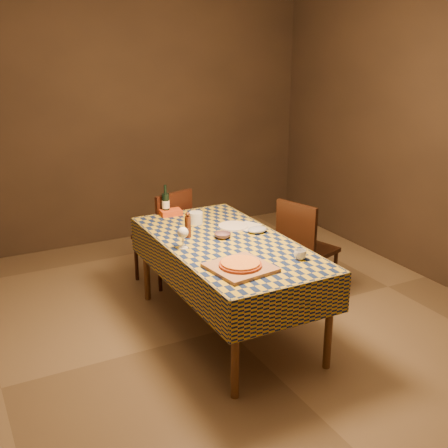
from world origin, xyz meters
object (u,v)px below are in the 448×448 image
object	(u,v)px
white_plate	(233,226)
chair_right	(303,245)
dining_table	(227,251)
cutting_board	(240,268)
chair_far	(167,232)
bowl	(223,236)
wine_bottle	(166,204)
pizza	(240,264)

from	to	relation	value
white_plate	chair_right	size ratio (longest dim) A/B	0.27
dining_table	cutting_board	size ratio (longest dim) A/B	4.63
white_plate	chair_far	world-z (taller)	chair_far
dining_table	cutting_board	world-z (taller)	cutting_board
dining_table	cutting_board	bearing A→B (deg)	-108.34
dining_table	bowl	xyz separation A→B (m)	(0.01, 0.09, 0.10)
wine_bottle	white_plate	xyz separation A→B (m)	(0.37, -0.58, -0.10)
pizza	chair_right	xyz separation A→B (m)	(1.05, 0.72, -0.29)
pizza	chair_right	world-z (taller)	chair_right
cutting_board	bowl	size ratio (longest dim) A/B	3.02
cutting_board	bowl	xyz separation A→B (m)	(0.18, 0.61, 0.01)
wine_bottle	chair_far	bearing A→B (deg)	67.91
white_plate	chair_right	world-z (taller)	chair_right
white_plate	chair_far	distance (m)	0.88
dining_table	white_plate	distance (m)	0.37
bowl	wine_bottle	world-z (taller)	wine_bottle
dining_table	pizza	distance (m)	0.56
chair_right	bowl	bearing A→B (deg)	-172.81
dining_table	bowl	distance (m)	0.13
bowl	chair_far	size ratio (longest dim) A/B	0.14
dining_table	white_plate	bearing A→B (deg)	53.32
chair_right	wine_bottle	bearing A→B (deg)	147.20
pizza	bowl	size ratio (longest dim) A/B	2.97
cutting_board	bowl	world-z (taller)	bowl
chair_far	bowl	bearing A→B (deg)	-85.38
bowl	chair_far	bearing A→B (deg)	94.62
dining_table	cutting_board	distance (m)	0.56
dining_table	wine_bottle	distance (m)	0.90
white_plate	chair_right	distance (m)	0.72
wine_bottle	white_plate	size ratio (longest dim) A/B	1.09
dining_table	wine_bottle	bearing A→B (deg)	100.48
pizza	dining_table	bearing A→B (deg)	71.66
cutting_board	wine_bottle	size ratio (longest dim) A/B	1.45
pizza	white_plate	size ratio (longest dim) A/B	1.56
chair_right	white_plate	bearing A→B (deg)	172.39
white_plate	chair_far	size ratio (longest dim) A/B	0.27
bowl	white_plate	size ratio (longest dim) A/B	0.52
pizza	wine_bottle	size ratio (longest dim) A/B	1.43
cutting_board	white_plate	size ratio (longest dim) A/B	1.58
pizza	white_plate	world-z (taller)	pizza
wine_bottle	bowl	bearing A→B (deg)	-77.84
dining_table	cutting_board	xyz separation A→B (m)	(-0.17, -0.52, 0.09)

